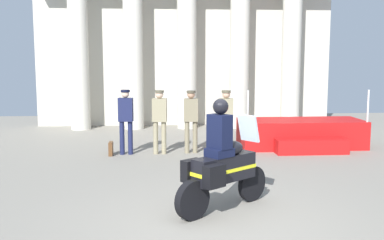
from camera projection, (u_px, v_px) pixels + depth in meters
The scene contains 9 objects.
ground_plane at pixel (222, 224), 7.15m from camera, with size 28.00×28.00×0.00m, color gray.
colonnade_backdrop at pixel (186, 34), 17.04m from camera, with size 11.17×1.55×6.69m.
reviewing_stand at pixel (301, 134), 13.24m from camera, with size 3.52×1.92×1.69m.
officer_in_row_0 at pixel (126, 116), 12.18m from camera, with size 0.40×0.26×1.73m.
officer_in_row_1 at pixel (160, 117), 12.23m from camera, with size 0.40×0.26×1.71m.
officer_in_row_2 at pixel (191, 116), 12.37m from camera, with size 0.40×0.26×1.70m.
officer_in_row_3 at pixel (226, 116), 12.36m from camera, with size 0.40×0.26×1.70m.
motorcycle_with_rider at pixel (221, 165), 7.67m from camera, with size 1.72×1.38×1.90m.
briefcase_on_ground at pixel (111, 149), 12.17m from camera, with size 0.10×0.32×0.36m, color brown.
Camera 1 is at (-0.98, -6.82, 2.55)m, focal length 43.07 mm.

